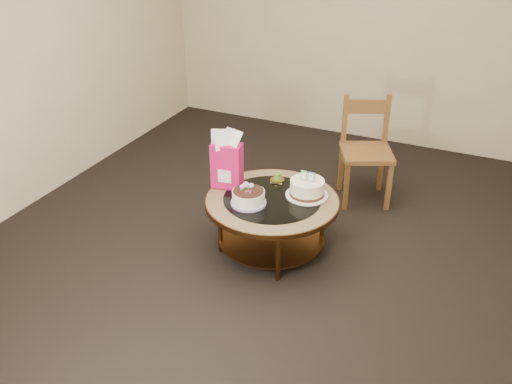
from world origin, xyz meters
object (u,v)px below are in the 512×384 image
at_px(coffee_table, 272,207).
at_px(decorated_cake, 248,198).
at_px(dining_chair, 366,150).
at_px(gift_bag, 227,160).
at_px(cream_cake, 307,188).

bearing_deg(coffee_table, decorated_cake, -130.16).
distance_m(decorated_cake, dining_chair, 1.38).
bearing_deg(dining_chair, decorated_cake, -137.45).
height_order(gift_bag, dining_chair, dining_chair).
relative_size(coffee_table, cream_cake, 3.16).
bearing_deg(cream_cake, coffee_table, -143.69).
bearing_deg(coffee_table, cream_cake, 33.07).
bearing_deg(gift_bag, dining_chair, 45.02).
bearing_deg(decorated_cake, dining_chair, 66.83).
distance_m(decorated_cake, gift_bag, 0.37).
xyz_separation_m(decorated_cake, cream_cake, (0.35, 0.30, 0.01)).
height_order(decorated_cake, dining_chair, dining_chair).
xyz_separation_m(coffee_table, cream_cake, (0.22, 0.15, 0.14)).
relative_size(coffee_table, dining_chair, 1.09).
distance_m(cream_cake, gift_bag, 0.65).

